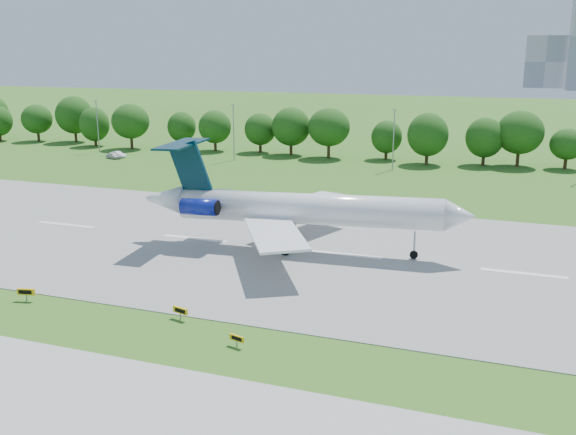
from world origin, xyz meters
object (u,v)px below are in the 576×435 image
(airliner, at_px, (291,207))
(service_vehicle_a, at_px, (118,154))
(taxi_sign_left, at_px, (26,292))
(service_vehicle_b, at_px, (113,156))

(airliner, xyz_separation_m, service_vehicle_a, (-59.68, 52.03, -4.73))
(airliner, bearing_deg, service_vehicle_a, 134.26)
(airliner, relative_size, taxi_sign_left, 22.50)
(airliner, distance_m, service_vehicle_b, 78.12)
(service_vehicle_b, bearing_deg, taxi_sign_left, -131.87)
(service_vehicle_a, bearing_deg, service_vehicle_b, -163.79)
(airliner, relative_size, service_vehicle_b, 10.04)
(taxi_sign_left, relative_size, service_vehicle_a, 0.44)
(service_vehicle_a, bearing_deg, taxi_sign_left, -136.77)
(taxi_sign_left, bearing_deg, service_vehicle_b, 106.05)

